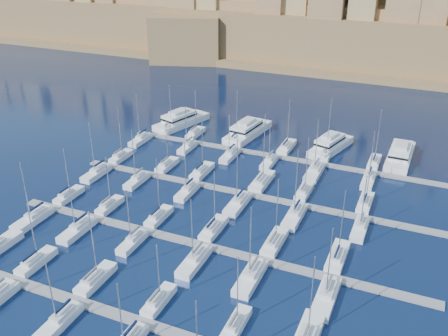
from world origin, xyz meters
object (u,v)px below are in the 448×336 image
at_px(sailboat_2, 96,279).
at_px(motor_yacht_c, 330,145).
at_px(motor_yacht_b, 247,130).
at_px(motor_yacht_a, 181,120).
at_px(sailboat_4, 236,324).
at_px(motor_yacht_d, 400,154).

xyz_separation_m(sailboat_2, motor_yacht_c, (24.20, 70.41, 0.98)).
bearing_deg(motor_yacht_b, motor_yacht_a, -179.49).
relative_size(sailboat_4, motor_yacht_a, 0.66).
distance_m(motor_yacht_a, motor_yacht_b, 21.42).
bearing_deg(motor_yacht_d, sailboat_4, -102.76).
distance_m(motor_yacht_b, motor_yacht_c, 24.15).
bearing_deg(motor_yacht_d, motor_yacht_c, -177.48).
xyz_separation_m(motor_yacht_a, motor_yacht_d, (63.36, -0.09, 0.00)).
relative_size(sailboat_4, motor_yacht_c, 0.73).
relative_size(motor_yacht_c, motor_yacht_d, 0.94).
bearing_deg(sailboat_2, sailboat_4, -1.22).
bearing_deg(motor_yacht_a, sailboat_4, -56.75).
distance_m(sailboat_4, motor_yacht_d, 73.57).
xyz_separation_m(sailboat_4, motor_yacht_b, (-25.68, 72.03, 1.00)).
bearing_deg(motor_yacht_c, motor_yacht_d, 2.52).
relative_size(sailboat_4, motor_yacht_d, 0.69).
bearing_deg(motor_yacht_c, sailboat_4, -88.74).
bearing_deg(motor_yacht_b, sailboat_4, -70.37).
bearing_deg(sailboat_2, motor_yacht_b, 89.94).
xyz_separation_m(sailboat_4, motor_yacht_c, (-1.56, 70.96, 1.00)).
xyz_separation_m(sailboat_4, motor_yacht_d, (16.25, 71.74, 1.00)).
height_order(motor_yacht_b, motor_yacht_d, same).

